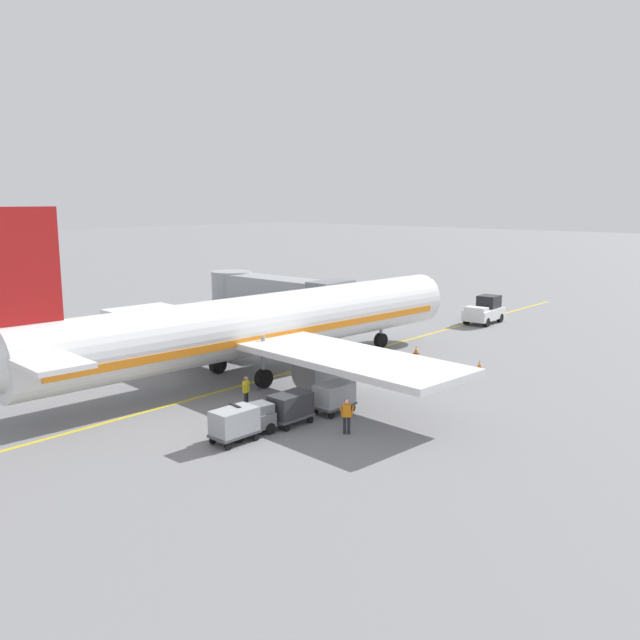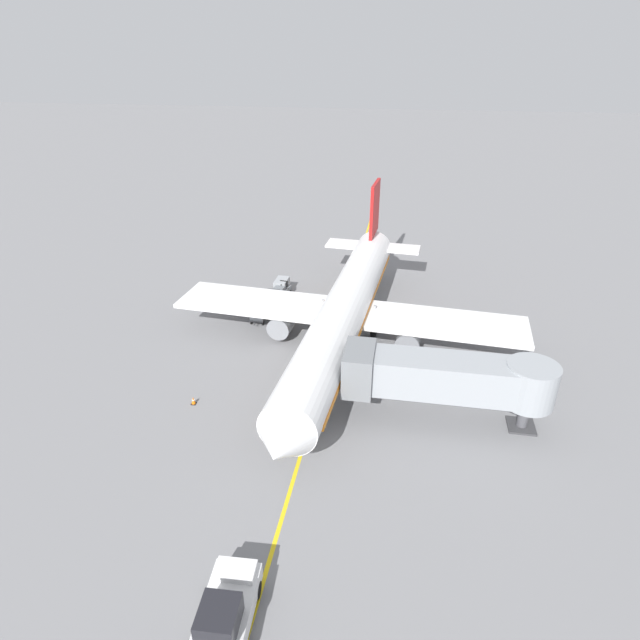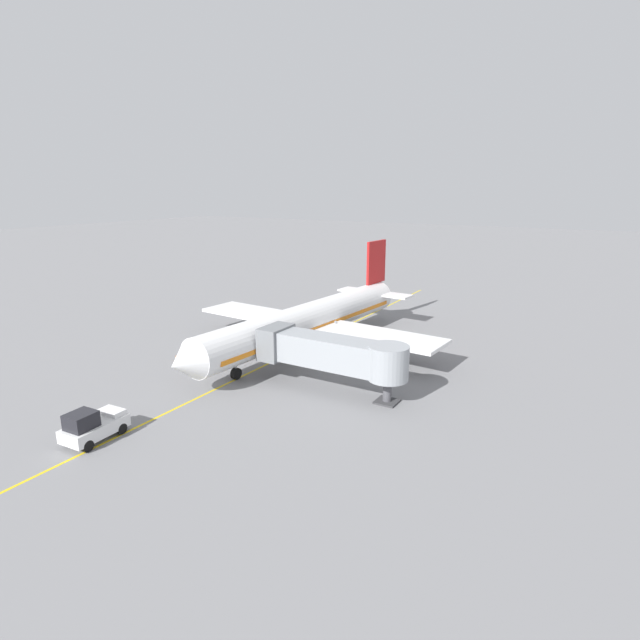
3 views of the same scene
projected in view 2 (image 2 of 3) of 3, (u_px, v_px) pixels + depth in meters
name	position (u px, v px, depth m)	size (l,w,h in m)	color
ground_plane	(331.00, 354.00, 43.75)	(400.00, 400.00, 0.00)	slate
gate_lead_in_line	(331.00, 353.00, 43.75)	(0.24, 80.00, 0.01)	gold
parked_airliner	(345.00, 310.00, 43.86)	(30.31, 37.35, 10.63)	white
jet_bridge	(447.00, 377.00, 34.49)	(13.83, 3.50, 4.98)	#93999E
pushback_tractor	(226.00, 611.00, 22.61)	(2.43, 4.51, 2.40)	silver
baggage_tug_lead	(281.00, 292.00, 53.11)	(1.64, 2.66, 1.62)	slate
baggage_cart_front	(259.00, 312.00, 48.61)	(1.35, 2.92, 1.58)	#4C4C51
baggage_cart_second_in_train	(271.00, 299.00, 51.03)	(1.35, 2.92, 1.58)	#4C4C51
baggage_cart_third_in_train	(282.00, 285.00, 54.02)	(1.35, 2.92, 1.58)	#4C4C51
ground_crew_wing_walker	(308.00, 304.00, 50.07)	(0.37, 0.70, 1.69)	#232328
ground_crew_loader	(240.00, 300.00, 50.77)	(0.60, 0.55, 1.69)	#232328
safety_cone_nose_left	(193.00, 401.00, 37.44)	(0.36, 0.36, 0.59)	black
safety_cone_nose_right	(265.00, 417.00, 35.80)	(0.36, 0.36, 0.59)	black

